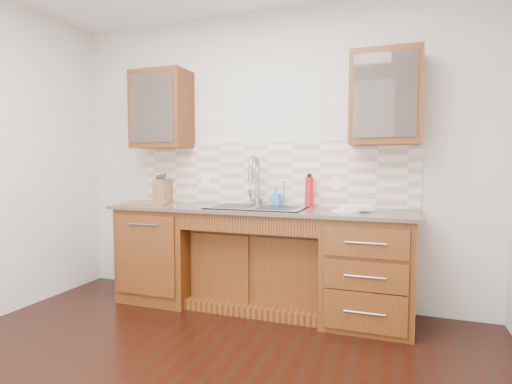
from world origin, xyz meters
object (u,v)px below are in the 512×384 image
(soap_bottle, at_px, (276,197))
(knife_block, at_px, (163,191))
(water_bottle, at_px, (309,192))
(cutting_board, at_px, (146,203))
(plate, at_px, (346,211))

(soap_bottle, xyz_separation_m, knife_block, (-1.19, -0.00, 0.03))
(knife_block, bearing_deg, soap_bottle, -4.39)
(water_bottle, xyz_separation_m, cutting_board, (-1.53, -0.26, -0.12))
(soap_bottle, height_order, water_bottle, water_bottle)
(knife_block, relative_size, cutting_board, 0.58)
(knife_block, bearing_deg, plate, -11.75)
(soap_bottle, height_order, cutting_board, soap_bottle)
(cutting_board, bearing_deg, knife_block, 81.59)
(soap_bottle, xyz_separation_m, cutting_board, (-1.23, -0.24, -0.07))
(soap_bottle, relative_size, water_bottle, 0.61)
(water_bottle, bearing_deg, soap_bottle, -177.17)
(plate, bearing_deg, cutting_board, -179.88)
(soap_bottle, distance_m, water_bottle, 0.31)
(soap_bottle, distance_m, cutting_board, 1.26)
(plate, height_order, knife_block, knife_block)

